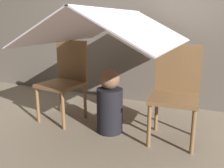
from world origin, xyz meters
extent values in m
plane|color=gray|center=(0.00, 0.00, 0.00)|extent=(8.80, 8.80, 0.00)
cube|color=#6B6056|center=(0.00, 1.21, 1.25)|extent=(7.00, 0.05, 2.50)
cylinder|color=brown|center=(-0.83, 0.00, 0.20)|extent=(0.04, 0.04, 0.40)
cylinder|color=brown|center=(-0.46, -0.04, 0.20)|extent=(0.04, 0.04, 0.40)
cylinder|color=brown|center=(-0.79, 0.37, 0.20)|extent=(0.04, 0.04, 0.40)
cylinder|color=brown|center=(-0.42, 0.32, 0.20)|extent=(0.04, 0.04, 0.40)
cube|color=brown|center=(-0.62, 0.16, 0.42)|extent=(0.48, 0.48, 0.04)
cube|color=brown|center=(-0.60, 0.36, 0.66)|extent=(0.43, 0.08, 0.46)
cylinder|color=brown|center=(0.45, -0.04, 0.20)|extent=(0.04, 0.04, 0.40)
cylinder|color=brown|center=(0.82, -0.01, 0.20)|extent=(0.04, 0.04, 0.40)
cylinder|color=brown|center=(0.42, 0.33, 0.20)|extent=(0.04, 0.04, 0.40)
cylinder|color=brown|center=(0.79, 0.36, 0.20)|extent=(0.04, 0.04, 0.40)
cube|color=brown|center=(0.62, 0.16, 0.42)|extent=(0.46, 0.46, 0.04)
cube|color=brown|center=(0.61, 0.36, 0.66)|extent=(0.43, 0.06, 0.46)
cube|color=silver|center=(-0.31, 0.16, 1.05)|extent=(0.63, 1.49, 0.33)
cube|color=silver|center=(0.31, 0.16, 1.05)|extent=(0.63, 1.49, 0.33)
cube|color=silver|center=(0.00, 0.16, 1.21)|extent=(0.04, 1.49, 0.01)
cylinder|color=black|center=(0.00, 0.11, 0.23)|extent=(0.26, 0.26, 0.45)
sphere|color=brown|center=(0.00, 0.11, 0.55)|extent=(0.20, 0.20, 0.20)
camera|label=1|loc=(1.00, -2.04, 1.11)|focal=40.00mm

